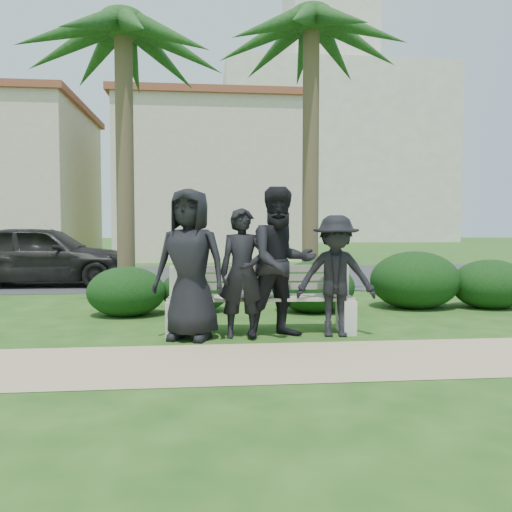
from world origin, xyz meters
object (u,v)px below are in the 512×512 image
Objects in this scene: park_bench at (260,303)px; man_c at (282,262)px; palm_left at (123,28)px; palm_right at (311,23)px; man_a at (190,264)px; car_a at (43,255)px; man_b at (243,273)px; man_d at (336,276)px.

park_bench is 1.29× the size of man_c.
palm_right is at bearing 5.70° from palm_left.
palm_left is at bearing 112.59° from man_c.
man_a is 0.30× the size of palm_right.
man_c is 5.66m from palm_right.
man_a is 1.15m from man_c.
park_bench is at bearing -142.20° from car_a.
man_c is at bearing 19.25° from man_a.
man_b is (-0.26, -0.30, 0.43)m from park_bench.
palm_right is (1.32, 3.08, 4.96)m from park_bench.
man_b reaches higher than man_d.
man_a is 1.21× the size of man_d.
man_b is 5.49m from palm_left.
palm_left reaches higher than man_c.
man_a is 0.98× the size of man_c.
palm_left is 5.94m from car_a.
man_c is at bearing -171.56° from man_d.
park_bench is 1.12m from man_a.
park_bench is 5.77m from palm_left.
man_d is at bearing -96.32° from palm_right.
palm_left is 3.53m from palm_right.
man_d is (0.94, -0.34, 0.39)m from park_bench.
man_a is at bearing 164.05° from man_c.
park_bench is at bearing 109.39° from man_c.
man_b is (0.66, 0.03, -0.12)m from man_a.
palm_left reaches higher than car_a.
man_b is at bearing 21.86° from man_a.
man_c reaches higher than man_a.
palm_left is at bearing 131.37° from park_bench.
palm_left is at bearing -142.87° from car_a.
palm_left is (-3.12, 3.07, 4.20)m from man_d.
man_d is 8.53m from car_a.
man_a is at bearing -157.71° from park_bench.
park_bench is 5.98m from palm_right.
palm_left is (-2.18, 2.73, 4.59)m from park_bench.
man_b is at bearing -127.98° from park_bench.
man_b is at bearing -172.90° from man_d.
palm_right is (1.57, 3.38, 4.52)m from man_b.
man_c is 8.08m from car_a.
man_d is at bearing -0.67° from man_b.
palm_left is 0.94× the size of palm_right.
park_bench is 0.70m from man_c.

